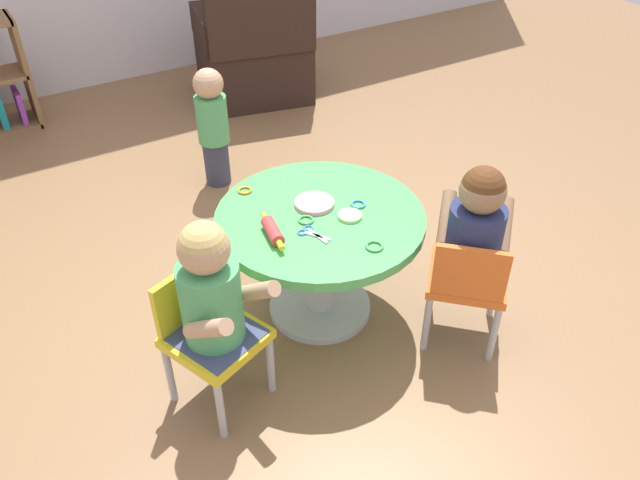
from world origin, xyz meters
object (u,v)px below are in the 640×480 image
seated_child_right (476,228)px  rolling_pin (273,231)px  craft_table (320,241)px  craft_scissors (311,233)px  toddler_standing (213,124)px  child_chair_left (209,332)px  armchair_dark (254,54)px  seated_child_left (210,289)px  child_chair_right (467,281)px

seated_child_right → rolling_pin: size_ratio=2.22×
craft_table → craft_scissors: (-0.10, -0.09, 0.13)m
craft_table → toddler_standing: toddler_standing is taller
child_chair_left → armchair_dark: 2.69m
seated_child_left → craft_scissors: (0.46, 0.12, -0.03)m
child_chair_left → toddler_standing: size_ratio=0.80×
child_chair_right → rolling_pin: bearing=146.7°
seated_child_right → armchair_dark: size_ratio=0.60×
craft_table → child_chair_right: size_ratio=1.55×
seated_child_left → child_chair_right: seated_child_left is taller
child_chair_right → craft_scissors: child_chair_right is taller
armchair_dark → seated_child_left: bearing=-119.5°
armchair_dark → craft_scissors: size_ratio=6.01×
child_chair_left → child_chair_right: size_ratio=1.00×
toddler_standing → craft_table: bearing=-92.9°
seated_child_left → seated_child_right: same height
toddler_standing → seated_child_left: bearing=-113.4°
seated_child_right → armchair_dark: bearing=82.1°
seated_child_left → toddler_standing: (0.61, 1.42, -0.17)m
seated_child_right → child_chair_right: bearing=-134.6°
craft_table → armchair_dark: bearing=70.0°
seated_child_left → toddler_standing: 1.56m
child_chair_right → seated_child_right: bearing=45.4°
child_chair_left → craft_scissors: child_chair_left is taller
seated_child_right → toddler_standing: 1.67m
armchair_dark → rolling_pin: 2.41m
child_chair_left → armchair_dark: size_ratio=0.63×
child_chair_left → rolling_pin: size_ratio=2.33×
craft_table → toddler_standing: 1.21m
craft_table → toddler_standing: (0.06, 1.20, -0.01)m
seated_child_right → craft_scissors: bearing=148.2°
rolling_pin → armchair_dark: bearing=65.2°
seated_child_right → craft_table: bearing=135.9°
child_chair_left → armchair_dark: armchair_dark is taller
rolling_pin → toddler_standing: bearing=77.0°
child_chair_left → child_chair_right: bearing=-15.3°
child_chair_left → toddler_standing: 1.52m
child_chair_right → craft_scissors: bearing=144.6°
seated_child_left → armchair_dark: bearing=60.5°
craft_table → child_chair_right: bearing=-47.9°
child_chair_left → rolling_pin: (0.34, 0.15, 0.22)m
armchair_dark → toddler_standing: bearing=-127.4°
child_chair_right → toddler_standing: bearing=101.6°
child_chair_left → craft_scissors: bearing=10.5°
child_chair_right → toddler_standing: (-0.34, 1.65, 0.05)m
child_chair_left → armchair_dark: (1.35, 2.33, 0.00)m
child_chair_left → craft_scissors: size_ratio=3.76×
craft_table → seated_child_right: seated_child_right is taller
seated_child_left → toddler_standing: bearing=66.6°
child_chair_right → toddler_standing: toddler_standing is taller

